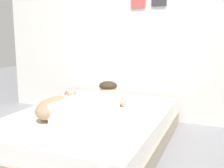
# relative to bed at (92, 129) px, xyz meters

# --- Properties ---
(back_wall) EXTENTS (4.40, 0.12, 2.50)m
(back_wall) POSITION_rel_bed_xyz_m (0.27, 1.13, 1.08)
(back_wall) COLOR silver
(back_wall) RESTS_ON ground
(bed) EXTENTS (1.44, 1.94, 0.34)m
(bed) POSITION_rel_bed_xyz_m (0.00, 0.00, 0.00)
(bed) COLOR gray
(bed) RESTS_ON ground
(pillow) EXTENTS (0.52, 0.32, 0.11)m
(pillow) POSITION_rel_bed_xyz_m (-0.05, 0.49, 0.23)
(pillow) COLOR white
(pillow) RESTS_ON bed
(person_lying) EXTENTS (0.43, 0.92, 0.27)m
(person_lying) POSITION_rel_bed_xyz_m (0.03, -0.03, 0.28)
(person_lying) COLOR white
(person_lying) RESTS_ON bed
(dog) EXTENTS (0.26, 0.57, 0.21)m
(dog) POSITION_rel_bed_xyz_m (-0.22, -0.27, 0.28)
(dog) COLOR #9E7A56
(dog) RESTS_ON bed
(coffee_cup) EXTENTS (0.12, 0.09, 0.07)m
(coffee_cup) POSITION_rel_bed_xyz_m (0.14, 0.42, 0.21)
(coffee_cup) COLOR #D84C47
(coffee_cup) RESTS_ON bed
(cell_phone) EXTENTS (0.07, 0.14, 0.01)m
(cell_phone) POSITION_rel_bed_xyz_m (-0.07, -0.23, 0.18)
(cell_phone) COLOR black
(cell_phone) RESTS_ON bed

